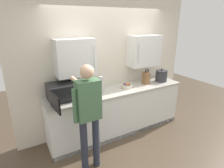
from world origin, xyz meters
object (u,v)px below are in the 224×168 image
(microwave_oven, at_px, (63,92))
(thermos_flask, at_px, (101,85))
(person_figure, at_px, (88,110))
(knife_block, at_px, (146,78))
(stock_pot, at_px, (161,76))
(fruit_bowl, at_px, (127,86))

(microwave_oven, xyz_separation_m, thermos_flask, (0.71, -0.06, 0.02))
(thermos_flask, bearing_deg, person_figure, -129.27)
(thermos_flask, xyz_separation_m, knife_block, (1.09, 0.02, -0.04))
(knife_block, bearing_deg, stock_pot, -3.17)
(thermos_flask, relative_size, fruit_bowl, 1.43)
(microwave_oven, relative_size, stock_pot, 2.27)
(microwave_oven, relative_size, knife_block, 2.40)
(knife_block, relative_size, stock_pot, 0.95)
(knife_block, relative_size, person_figure, 0.20)
(thermos_flask, xyz_separation_m, stock_pot, (1.51, -0.00, -0.04))
(fruit_bowl, bearing_deg, stock_pot, -0.74)
(thermos_flask, xyz_separation_m, person_figure, (-0.54, -0.66, -0.10))
(fruit_bowl, bearing_deg, thermos_flask, -179.18)
(knife_block, distance_m, stock_pot, 0.42)
(stock_pot, bearing_deg, knife_block, 176.83)
(stock_pot, distance_m, person_figure, 2.16)
(microwave_oven, height_order, fruit_bowl, microwave_oven)
(knife_block, xyz_separation_m, person_figure, (-1.63, -0.68, -0.07))
(microwave_oven, xyz_separation_m, person_figure, (0.16, -0.73, -0.08))
(microwave_oven, relative_size, thermos_flask, 2.51)
(thermos_flask, distance_m, fruit_bowl, 0.60)
(person_figure, bearing_deg, microwave_oven, 102.62)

